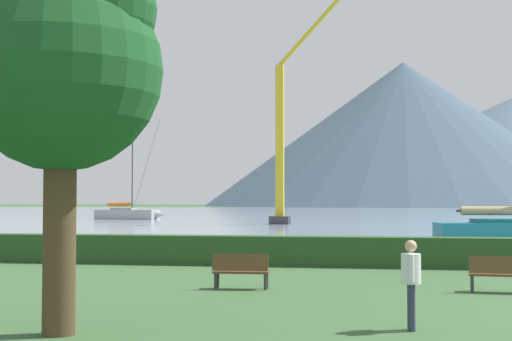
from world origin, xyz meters
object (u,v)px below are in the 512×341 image
dock_crane (282,149)px  park_tree (67,60)px  park_bench_near_path (503,272)px  park_bench_under_tree (241,270)px  person_standing_walker (411,277)px  sailboat_slip_4 (510,231)px  sailboat_slip_1 (128,213)px

dock_crane → park_tree: bearing=-85.3°
park_bench_near_path → park_bench_under_tree: (-6.82, -0.43, -0.00)m
person_standing_walker → sailboat_slip_4: bearing=77.2°
park_bench_under_tree → sailboat_slip_1: bearing=110.0°
park_bench_near_path → person_standing_walker: bearing=-107.7°
person_standing_walker → dock_crane: 64.00m
park_tree → sailboat_slip_4: bearing=68.2°
park_bench_near_path → park_tree: park_tree is taller
sailboat_slip_1 → sailboat_slip_4: 64.23m
sailboat_slip_1 → person_standing_walker: bearing=-60.8°
sailboat_slip_1 → park_tree: size_ratio=1.92×
dock_crane → park_bench_near_path: bearing=-76.3°
park_bench_under_tree → park_tree: size_ratio=0.22×
sailboat_slip_1 → person_standing_walker: 85.84m
park_bench_under_tree → park_tree: park_tree is taller
person_standing_walker → park_bench_under_tree: bearing=125.8°
dock_crane → sailboat_slip_1: bearing=143.8°
person_standing_walker → park_tree: (-6.04, -1.56, 3.91)m
park_bench_under_tree → dock_crane: size_ratio=0.07×
park_bench_near_path → dock_crane: 58.49m
sailboat_slip_1 → park_bench_under_tree: (29.29, -73.17, -0.26)m
sailboat_slip_1 → dock_crane: (22.36, -16.34, 6.89)m
sailboat_slip_4 → park_bench_under_tree: size_ratio=8.37×
sailboat_slip_1 → sailboat_slip_4: size_ratio=1.05×
park_bench_near_path → park_tree: (-8.53, -7.80, 4.36)m
sailboat_slip_1 → park_bench_under_tree: sailboat_slip_1 is taller
sailboat_slip_1 → dock_crane: 28.53m
park_bench_under_tree → dock_crane: 57.70m
park_bench_near_path → person_standing_walker: size_ratio=1.05×
sailboat_slip_4 → park_tree: size_ratio=1.82×
sailboat_slip_4 → person_standing_walker: (-5.95, -28.40, 0.23)m
park_bench_near_path → dock_crane: dock_crane is taller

